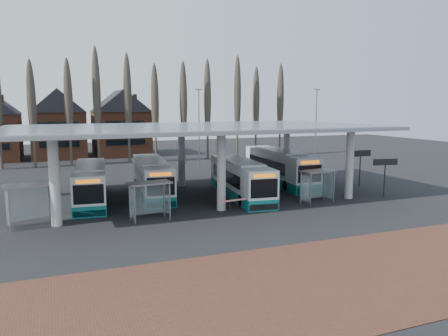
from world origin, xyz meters
name	(u,v)px	position (x,y,z in m)	size (l,w,h in m)	color
ground	(234,218)	(0.00, 0.00, 0.00)	(140.00, 140.00, 0.00)	black
brick_strip	(332,278)	(0.00, -12.00, 0.01)	(70.00, 10.00, 0.03)	#573022
station_canopy	(199,133)	(0.00, 8.00, 5.68)	(32.00, 16.00, 6.34)	#B7B7B2
poplar_row	(142,100)	(0.00, 33.00, 8.78)	(45.10, 1.10, 14.50)	#473D33
townhouse_row	(24,119)	(-15.75, 44.00, 5.94)	(36.80, 10.30, 12.25)	brown
lamp_post_b	(199,126)	(6.00, 26.00, 5.34)	(0.80, 0.16, 10.17)	slate
lamp_post_c	(316,127)	(20.00, 20.00, 5.34)	(0.80, 0.16, 10.17)	slate
bus_0	(91,184)	(-9.18, 9.47, 1.49)	(3.61, 11.60, 3.17)	silver
bus_1	(152,178)	(-3.70, 10.45, 1.53)	(3.61, 11.86, 3.24)	silver
bus_2	(240,179)	(3.47, 6.75, 1.54)	(3.69, 11.96, 3.27)	silver
bus_3	(279,167)	(9.91, 11.27, 1.66)	(3.47, 12.81, 3.52)	silver
shelter_0	(29,195)	(-13.64, 3.11, 2.12)	(3.39, 2.18, 2.91)	gray
shelter_1	(149,192)	(-5.81, 1.69, 2.00)	(3.11, 1.81, 2.75)	gray
shelter_2	(316,179)	(8.23, 1.89, 2.02)	(3.19, 1.95, 2.78)	gray
info_sign_0	(385,165)	(15.36, 1.88, 2.86)	(2.27, 0.54, 3.41)	black
info_sign_1	(360,156)	(16.52, 6.68, 3.07)	(2.46, 0.19, 3.65)	black
barrier	(232,201)	(0.33, 1.19, 0.93)	(2.39, 0.80, 1.20)	black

